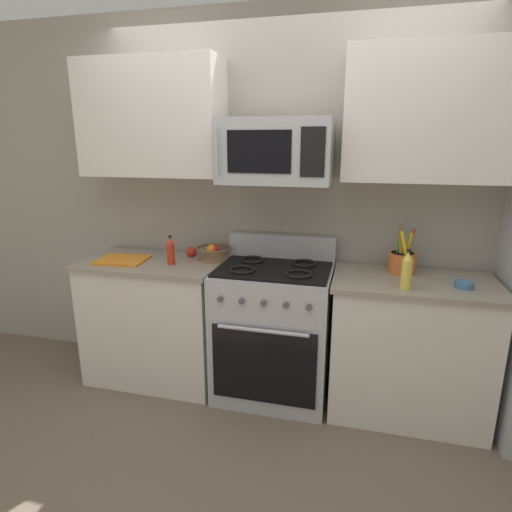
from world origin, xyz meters
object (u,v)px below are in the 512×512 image
Objects in this scene: apple_loose at (191,252)px; utensil_crock at (402,261)px; fruit_basket at (214,252)px; bottle_hot_sauce at (171,251)px; cutting_board at (122,260)px; bottle_oil at (407,271)px; prep_bowl at (464,284)px; microwave at (276,151)px; range_oven at (273,330)px.

utensil_crock is at bearing -1.10° from apple_loose.
bottle_hot_sauce reaches higher than fruit_basket.
utensil_crock reaches higher than fruit_basket.
bottle_oil is at bearing -3.73° from cutting_board.
apple_loose is 0.32× the size of bottle_oil.
fruit_basket is at bearing 172.01° from prep_bowl.
bottle_hot_sauce is (-0.06, -0.22, 0.05)m from apple_loose.
microwave is at bearing 4.25° from cutting_board.
fruit_basket is at bearing 165.59° from bottle_oil.
microwave is at bearing 165.79° from bottle_oil.
range_oven is 1.23m from prep_bowl.
bottle_hot_sauce is at bearing -176.52° from range_oven.
apple_loose is at bearing 165.22° from range_oven.
range_oven is 0.89m from bottle_hot_sauce.
bottle_hot_sauce is (-0.72, -0.04, 0.53)m from range_oven.
prep_bowl reaches higher than cutting_board.
prep_bowl is at bearing 17.24° from bottle_oil.
prep_bowl is (1.61, -0.23, -0.03)m from fruit_basket.
microwave reaches higher than utensil_crock.
fruit_basket is at bearing 38.18° from bottle_hot_sauce.
apple_loose is at bearing 166.46° from bottle_oil.
range_oven is 1.57× the size of microwave.
bottle_oil is at bearing -12.52° from range_oven.
bottle_hot_sauce reaches higher than range_oven.
bottle_hot_sauce is 1.94× the size of prep_bowl.
bottle_oil reaches higher than fruit_basket.
fruit_basket is 1.32m from bottle_oil.
microwave is 1.33m from cutting_board.
bottle_hot_sauce is at bearing -174.52° from microwave.
bottle_oil is (0.81, -0.20, -0.65)m from microwave.
apple_loose is 1.51m from bottle_oil.
range_oven reaches higher than apple_loose.
utensil_crock reaches higher than cutting_board.
fruit_basket reaches higher than cutting_board.
utensil_crock is 1.28m from fruit_basket.
microwave is at bearing -14.76° from fruit_basket.
microwave is 0.99m from apple_loose.
fruit_basket is (-1.28, 0.00, -0.03)m from utensil_crock.
range_oven is 3.45× the size of utensil_crock.
range_oven is at bearing -89.91° from microwave.
bottle_hot_sauce reaches higher than apple_loose.
utensil_crock reaches higher than bottle_oil.
range_oven is at bearing 176.15° from prep_bowl.
apple_loose is 0.72× the size of prep_bowl.
cutting_board is (-1.09, -0.08, -0.75)m from microwave.
bottle_oil reaches higher than cutting_board.
bottle_oil reaches higher than bottle_hot_sauce.
fruit_basket is at bearing 165.24° from microwave.
cutting_board is at bearing -175.75° from microwave.
prep_bowl is (2.23, -0.02, 0.01)m from cutting_board.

